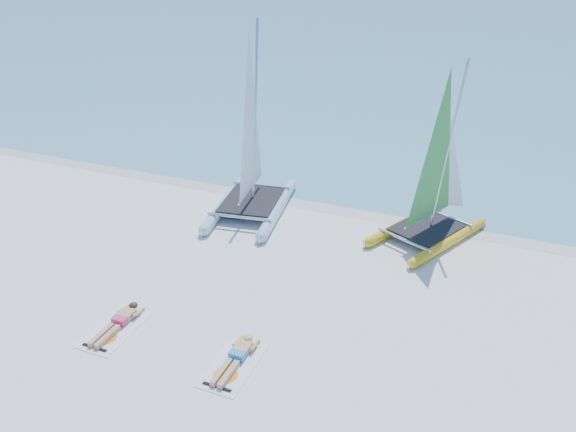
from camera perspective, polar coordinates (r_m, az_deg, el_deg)
name	(u,v)px	position (r m, az deg, el deg)	size (l,w,h in m)	color
ground	(275,285)	(15.88, -1.31, -6.98)	(140.00, 140.00, 0.00)	white
sea	(483,13)	(75.76, 19.17, 18.89)	(140.00, 115.00, 0.01)	#75C1C4
wet_sand_strip	(336,205)	(20.37, 4.86, 1.08)	(140.00, 1.40, 0.01)	silver
catamaran_blue	(251,157)	(19.30, -3.81, 5.95)	(3.02, 5.12, 6.57)	#BCDDF7
catamaran_yellow	(440,182)	(18.32, 15.15, 3.35)	(3.61, 4.68, 5.76)	yellow
towel_a	(115,330)	(14.90, -17.21, -10.96)	(1.00, 1.85, 0.02)	white
sunbather_a	(119,322)	(14.94, -16.81, -10.24)	(0.37, 1.73, 0.26)	#DFAB75
towel_b	(233,365)	(13.33, -5.63, -14.87)	(1.00, 1.85, 0.02)	white
sunbather_b	(236,356)	(13.38, -5.26, -14.02)	(0.37, 1.73, 0.26)	#DFAB75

